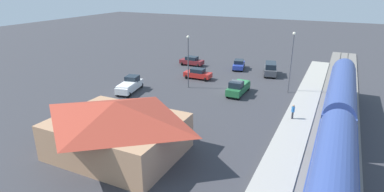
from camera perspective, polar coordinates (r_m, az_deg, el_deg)
name	(u,v)px	position (r m, az deg, el deg)	size (l,w,h in m)	color
ground_plane	(235,90)	(46.61, 7.87, 1.06)	(200.00, 200.00, 0.00)	#38383D
railway_track	(338,105)	(44.64, 25.17, -1.46)	(4.80, 70.00, 0.30)	slate
platform	(306,100)	(44.74, 20.10, -0.62)	(3.20, 46.00, 0.30)	#A8A399
passenger_train	(337,132)	(29.88, 24.93, -5.93)	(2.93, 39.47, 4.98)	#33478C
station_building	(117,127)	(29.24, -13.55, -5.51)	(12.05, 9.38, 5.14)	tan
pedestrian_on_platform	(293,111)	(37.31, 17.97, -2.57)	(0.36, 0.36, 1.71)	#333338
sedan_red	(198,74)	(51.52, 1.06, 4.11)	(4.51, 2.30, 1.74)	red
sedan_blue	(239,64)	(58.08, 8.55, 5.72)	(2.77, 4.79, 1.74)	#283D9E
pickup_white	(130,85)	(46.11, -11.29, 1.99)	(2.94, 5.67, 2.14)	white
pickup_green	(238,87)	(44.62, 8.43, 1.56)	(2.00, 5.41, 2.14)	#236638
sedan_maroon	(192,61)	(60.09, -0.04, 6.43)	(4.52, 2.31, 1.74)	maroon
suv_charcoal	(270,69)	(55.10, 14.14, 4.85)	(3.03, 5.22, 2.22)	#47494F
light_pole_near_platform	(292,56)	(45.89, 17.76, 6.99)	(0.44, 0.44, 8.70)	#515156
light_pole_lot_center	(188,56)	(46.00, -0.71, 7.40)	(0.44, 0.44, 7.87)	#515156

